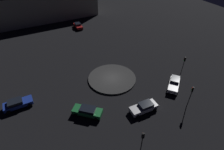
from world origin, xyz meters
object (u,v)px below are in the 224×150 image
traffic_light_southeast (191,93)px  store_building (44,3)px  car_blue (17,103)px  traffic_light_east (184,62)px  car_red (78,26)px  car_green (87,111)px  car_white (144,107)px  traffic_light_south (142,139)px  car_silver (174,84)px

traffic_light_southeast → store_building: store_building is taller
store_building → car_blue: bearing=71.3°
traffic_light_southeast → car_blue: bearing=31.0°
traffic_light_east → store_building: size_ratio=0.11×
car_red → car_green: 34.66m
store_building → car_green: bearing=84.6°
car_white → car_blue: (-18.62, 8.38, 0.01)m
traffic_light_south → car_silver: bearing=-44.9°
car_red → store_building: (-7.83, 14.00, 3.87)m
traffic_light_south → store_building: (-5.84, 56.62, 1.66)m
car_red → traffic_light_southeast: 39.67m
car_blue → car_green: car_blue is taller
car_red → car_silver: car_red is taller
car_green → store_building: 48.21m
car_green → store_building: bearing=-52.4°
car_green → car_silver: bearing=-142.8°
car_silver → car_blue: (-26.63, 5.47, 0.00)m
traffic_light_south → traffic_light_east: traffic_light_south is taller
car_silver → store_building: (-17.82, 47.71, 3.85)m
car_silver → store_building: store_building is taller
car_white → car_blue: bearing=-27.9°
traffic_light_southeast → car_silver: bearing=-49.8°
car_white → traffic_light_east: traffic_light_east is taller
car_white → car_red: (-1.99, 36.62, 0.00)m
car_white → traffic_light_south: size_ratio=1.10×
car_silver → traffic_light_east: traffic_light_east is taller
car_blue → traffic_light_southeast: size_ratio=1.06×
car_red → car_silver: 35.17m
car_blue → traffic_light_southeast: traffic_light_southeast is taller
car_white → car_red: car_red is taller
car_green → car_red: bearing=-64.8°
car_green → traffic_light_south: size_ratio=1.13×
car_red → traffic_light_southeast: bearing=9.1°
store_building → traffic_light_south: bearing=89.0°
car_silver → car_green: size_ratio=0.90×
traffic_light_south → store_building: store_building is taller
car_red → store_building: store_building is taller
traffic_light_east → store_building: 49.87m
traffic_light_east → car_green: bearing=23.3°
car_red → traffic_light_east: traffic_light_east is taller
car_white → car_blue: 20.42m
car_red → store_building: bearing=-154.7°
car_green → traffic_light_south: bearing=154.0°
car_green → car_blue: bearing=6.2°
traffic_light_south → traffic_light_east: bearing=-45.1°
traffic_light_south → traffic_light_east: (16.19, 11.92, -0.27)m
store_building → traffic_light_east: bearing=109.3°
car_blue → traffic_light_south: (14.64, -14.37, 2.20)m
traffic_light_southeast → store_building: size_ratio=0.12×
traffic_light_southeast → traffic_light_east: bearing=-70.9°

